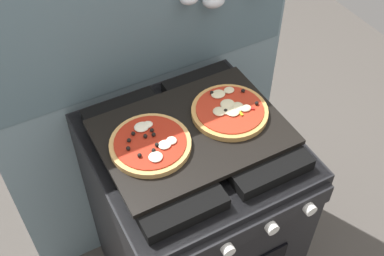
{
  "coord_description": "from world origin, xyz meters",
  "views": [
    {
      "loc": [
        -0.45,
        -0.84,
        1.93
      ],
      "look_at": [
        0.0,
        0.0,
        0.93
      ],
      "focal_mm": 44.41,
      "sensor_mm": 36.0,
      "label": 1
    }
  ],
  "objects_px": {
    "baking_tray": "(192,132)",
    "stove": "(192,218)",
    "pizza_right": "(230,111)",
    "pizza_left": "(150,143)"
  },
  "relations": [
    {
      "from": "stove",
      "to": "pizza_left",
      "type": "bearing_deg",
      "value": 177.59
    },
    {
      "from": "baking_tray",
      "to": "stove",
      "type": "bearing_deg",
      "value": -90.0
    },
    {
      "from": "stove",
      "to": "baking_tray",
      "type": "height_order",
      "value": "baking_tray"
    },
    {
      "from": "stove",
      "to": "pizza_left",
      "type": "distance_m",
      "value": 0.5
    },
    {
      "from": "stove",
      "to": "baking_tray",
      "type": "bearing_deg",
      "value": 90.0
    },
    {
      "from": "stove",
      "to": "pizza_right",
      "type": "distance_m",
      "value": 0.5
    },
    {
      "from": "baking_tray",
      "to": "pizza_right",
      "type": "relative_size",
      "value": 2.32
    },
    {
      "from": "baking_tray",
      "to": "pizza_left",
      "type": "distance_m",
      "value": 0.13
    },
    {
      "from": "pizza_right",
      "to": "baking_tray",
      "type": "bearing_deg",
      "value": -176.69
    },
    {
      "from": "pizza_left",
      "to": "pizza_right",
      "type": "relative_size",
      "value": 1.0
    }
  ]
}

